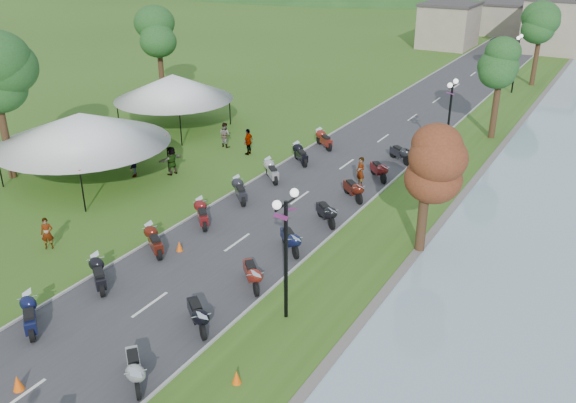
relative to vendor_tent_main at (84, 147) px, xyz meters
The scene contains 11 objects.
road 20.01m from the vendor_tent_main, 52.62° to the left, with size 7.00×120.00×0.02m, color #3A3A3D.
far_building 61.65m from the vendor_tent_main, 80.58° to the left, with size 18.00×16.00×5.00m, color gray.
moto_row_left 13.76m from the vendor_tent_main, 46.22° to the right, with size 2.60×46.08×1.10m, color #331411, non-canonical shape.
moto_row_right 15.57m from the vendor_tent_main, 18.71° to the right, with size 2.60×36.37×1.10m, color #331411, non-canonical shape.
vendor_tent_main is the anchor object (origin of this frame).
vendor_tent_side 10.56m from the vendor_tent_main, 100.91° to the left, with size 5.70×5.70×4.00m, color white, non-canonical shape.
tree_lakeside 19.79m from the vendor_tent_main, ahead, with size 2.35×2.35×6.52m, color #285F25, non-canonical shape.
pedestrian_a 8.78m from the vendor_tent_main, 54.75° to the right, with size 0.56×0.41×1.52m, color slate.
pedestrian_b 9.71m from the vendor_tent_main, 68.16° to the left, with size 0.81×0.45×1.67m, color slate.
pedestrian_c 3.29m from the vendor_tent_main, 39.59° to the left, with size 1.12×0.46×1.74m, color slate.
traffic_cone_near 18.32m from the vendor_tent_main, 49.81° to the right, with size 0.36×0.36×0.57m, color #F2590C.
Camera 1 is at (14.76, 1.39, 13.42)m, focal length 38.00 mm.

